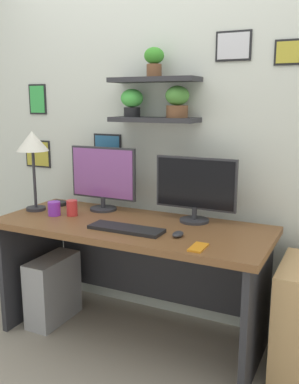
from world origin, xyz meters
name	(u,v)px	position (x,y,z in m)	size (l,w,h in m)	color
ground_plane	(132,337)	(0.00, 0.00, 0.00)	(8.00, 8.00, 0.00)	gray
back_wall_assembly	(161,119)	(0.00, 0.44, 1.36)	(4.40, 0.24, 2.70)	silver
desk	(135,254)	(0.00, 0.06, 0.54)	(1.67, 0.68, 0.75)	brown
monitor_left	(103,177)	(-0.33, 0.22, 0.98)	(0.48, 0.18, 0.43)	#2D2D33
monitor_right	(195,188)	(0.33, 0.22, 0.96)	(0.51, 0.18, 0.40)	#2D2D33
keyboard	(126,229)	(0.04, -0.13, 0.76)	(0.44, 0.14, 0.02)	black
computer_mouse	(178,234)	(0.35, -0.11, 0.77)	(0.06, 0.09, 0.03)	#2D2D33
desk_lamp	(32,146)	(-0.73, 0.01, 1.18)	(0.21, 0.21, 0.53)	#2D2D33
cell_phone	(198,247)	(0.51, -0.24, 0.76)	(0.07, 0.14, 0.01)	orange
coffee_mug	(54,209)	(-0.54, -0.05, 0.80)	(0.08, 0.08, 0.09)	purple
pen_cup	(72,208)	(-0.43, 0.00, 0.80)	(0.07, 0.07, 0.10)	red
scissors_tray	(59,203)	(-0.69, 0.20, 0.76)	(0.12, 0.08, 0.02)	black
computer_tower_left	(53,289)	(-0.58, -0.04, 0.22)	(0.18, 0.40, 0.45)	#99999E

